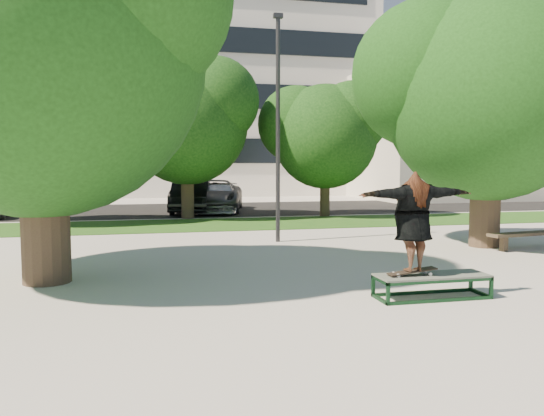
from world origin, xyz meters
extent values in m
plane|color=#9E9691|center=(0.00, 0.00, 0.00)|extent=(120.00, 120.00, 0.00)
cube|color=#184A15|center=(1.00, 9.50, 0.01)|extent=(30.00, 4.00, 0.02)
cube|color=black|center=(0.00, 16.00, 0.01)|extent=(40.00, 8.00, 0.01)
cylinder|color=#38281E|center=(-4.20, 1.00, 1.60)|extent=(0.84, 0.84, 3.20)
sphere|color=#153D10|center=(-4.20, 1.00, 4.07)|extent=(5.80, 5.80, 5.80)
cylinder|color=#38281E|center=(6.00, 3.00, 1.50)|extent=(0.76, 0.76, 3.00)
sphere|color=#153D10|center=(6.00, 3.00, 3.78)|extent=(5.20, 5.20, 5.20)
sphere|color=#153D10|center=(4.70, 3.78, 4.43)|extent=(3.90, 3.90, 3.90)
cylinder|color=#38281E|center=(-6.50, 11.00, 1.40)|extent=(0.44, 0.44, 2.80)
sphere|color=black|center=(-6.50, 11.00, 3.46)|extent=(4.40, 4.40, 4.40)
sphere|color=black|center=(-7.60, 11.66, 4.01)|extent=(3.30, 3.30, 3.30)
sphere|color=black|center=(-5.51, 10.56, 4.23)|extent=(3.08, 3.08, 3.08)
cylinder|color=#38281E|center=(-1.00, 12.00, 1.50)|extent=(0.50, 0.50, 3.00)
sphere|color=black|center=(-1.00, 12.00, 3.72)|extent=(4.80, 4.80, 4.80)
sphere|color=black|center=(-2.20, 12.72, 4.32)|extent=(3.60, 3.60, 3.60)
sphere|color=black|center=(0.08, 11.52, 4.56)|extent=(3.36, 3.36, 3.36)
cylinder|color=#38281E|center=(4.50, 11.50, 1.30)|extent=(0.40, 0.40, 2.60)
sphere|color=black|center=(4.50, 11.50, 3.23)|extent=(4.20, 4.20, 4.20)
sphere|color=black|center=(3.45, 12.13, 3.75)|extent=(3.15, 3.15, 3.15)
sphere|color=black|center=(5.45, 11.08, 3.96)|extent=(2.94, 2.94, 2.94)
cylinder|color=#2D2D30|center=(1.00, 5.00, 3.00)|extent=(0.12, 0.12, 6.00)
cube|color=#2D2D30|center=(1.00, 5.00, 6.05)|extent=(0.25, 0.15, 0.12)
cube|color=beige|center=(-2.00, 32.00, 8.00)|extent=(30.00, 14.00, 16.00)
cube|color=black|center=(-2.00, 24.94, 3.00)|extent=(27.60, 0.12, 1.60)
cube|color=black|center=(-2.00, 24.94, 6.50)|extent=(27.60, 0.12, 1.60)
cube|color=black|center=(-2.00, 24.94, 10.00)|extent=(27.60, 0.12, 1.60)
cube|color=beige|center=(18.00, 22.00, 4.00)|extent=(15.00, 10.00, 8.00)
cube|color=#475147|center=(1.97, -1.52, 0.36)|extent=(1.80, 0.60, 0.03)
cylinder|color=white|center=(1.35, -1.60, 0.40)|extent=(0.06, 0.03, 0.06)
cylinder|color=white|center=(1.35, -1.44, 0.40)|extent=(0.06, 0.03, 0.06)
cylinder|color=white|center=(1.89, -1.60, 0.40)|extent=(0.06, 0.03, 0.06)
cylinder|color=white|center=(1.89, -1.44, 0.40)|extent=(0.06, 0.03, 0.06)
cube|color=black|center=(1.62, -1.52, 0.44)|extent=(0.78, 0.20, 0.10)
imported|color=#4C2720|center=(1.62, -1.52, 1.23)|extent=(1.93, 0.61, 1.55)
cube|color=#453929|center=(6.00, 2.21, 0.19)|extent=(0.16, 0.16, 0.38)
cube|color=#453929|center=(7.03, 2.37, 0.40)|extent=(2.86, 0.80, 0.08)
imported|color=black|center=(-0.70, 14.49, 0.75)|extent=(2.20, 4.71, 1.49)
imported|color=#525257|center=(0.35, 14.74, 0.71)|extent=(3.32, 5.49, 1.43)
imported|color=silver|center=(0.50, 14.41, 0.64)|extent=(2.59, 4.66, 1.28)
camera|label=1|loc=(-2.31, -9.03, 2.11)|focal=35.00mm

